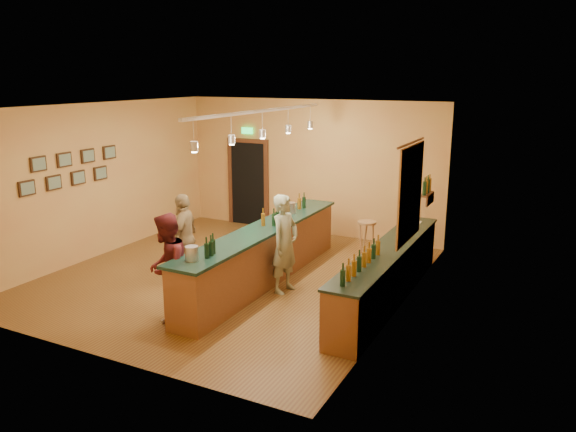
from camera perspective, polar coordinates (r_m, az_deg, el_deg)
The scene contains 17 objects.
floor at distance 10.85m, azimuth -5.59°, elevation -6.11°, with size 7.00×7.00×0.00m, color brown.
ceiling at distance 10.19m, azimuth -6.02°, elevation 11.02°, with size 6.50×7.00×0.02m, color silver.
wall_back at distance 13.43m, azimuth 2.26°, elevation 4.96°, with size 6.50×0.02×3.20m, color #CD854D.
wall_front at distance 7.78m, azimuth -19.76°, elevation -2.71°, with size 6.50×0.02×3.20m, color #CD854D.
wall_left at distance 12.43m, azimuth -18.57°, elevation 3.48°, with size 0.02×7.00×3.20m, color #CD854D.
wall_right at distance 9.11m, azimuth 11.73°, elevation 0.24°, with size 0.02×7.00×3.20m, color #CD854D.
doorway at distance 14.27m, azimuth -4.03°, elevation 3.55°, with size 1.15×0.09×2.48m.
tapestry at distance 9.44m, azimuth 12.33°, elevation 2.25°, with size 0.03×1.40×1.60m, color maroon.
bottle_shelf at distance 10.92m, azimuth 13.99°, elevation 2.76°, with size 0.17×0.55×0.54m.
picture_grid at distance 11.84m, azimuth -21.12°, elevation 4.49°, with size 0.06×2.20×0.70m, color #382111, non-canonical shape.
back_counter at distance 9.67m, azimuth 10.07°, elevation -5.76°, with size 0.60×4.55×1.27m.
tasting_bar at distance 10.32m, azimuth -2.50°, elevation -3.56°, with size 0.73×5.10×1.38m.
pendant_track at distance 9.86m, azimuth -2.63°, elevation 9.71°, with size 0.11×4.60×0.50m.
bartender at distance 9.80m, azimuth -0.32°, elevation -2.85°, with size 0.64×0.42×1.75m, color gray.
customer_a at distance 8.91m, azimuth -12.19°, elevation -5.13°, with size 0.83×0.65×1.70m, color #59191E.
customer_b at distance 10.52m, azimuth -10.45°, elevation -2.17°, with size 0.97×0.40×1.66m, color #997A51.
bar_stool at distance 11.77m, azimuth 7.99°, elevation -1.21°, with size 0.39×0.39×0.80m.
Camera 1 is at (5.50, -8.56, 3.75)m, focal length 35.00 mm.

